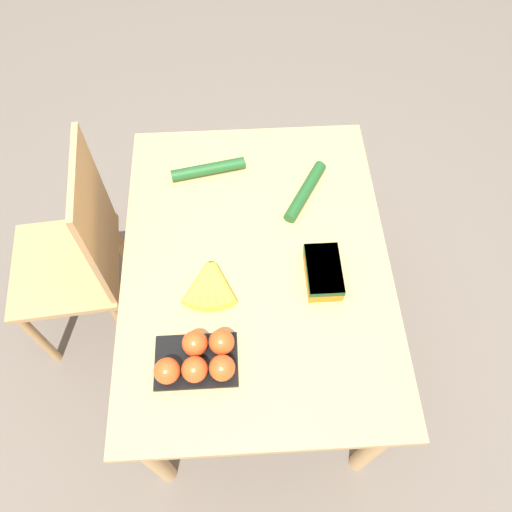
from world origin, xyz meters
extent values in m
plane|color=#665B51|center=(0.00, 0.00, 0.00)|extent=(12.00, 12.00, 0.00)
cube|color=tan|center=(0.00, 0.00, 0.71)|extent=(1.17, 0.86, 0.03)
cylinder|color=tan|center=(-0.52, -0.37, 0.35)|extent=(0.06, 0.06, 0.70)
cylinder|color=tan|center=(0.52, -0.37, 0.35)|extent=(0.06, 0.06, 0.70)
cylinder|color=tan|center=(-0.52, 0.37, 0.35)|extent=(0.06, 0.06, 0.70)
cylinder|color=tan|center=(0.52, 0.37, 0.35)|extent=(0.06, 0.06, 0.70)
cube|color=tan|center=(0.17, 0.72, 0.46)|extent=(0.45, 0.44, 0.03)
cube|color=tan|center=(0.19, 0.53, 0.73)|extent=(0.39, 0.05, 0.52)
cylinder|color=tan|center=(0.34, 0.91, 0.22)|extent=(0.04, 0.04, 0.45)
cylinder|color=tan|center=(-0.02, 0.87, 0.22)|extent=(0.04, 0.04, 0.45)
cylinder|color=tan|center=(0.37, 0.57, 0.22)|extent=(0.04, 0.04, 0.45)
cylinder|color=tan|center=(0.01, 0.54, 0.22)|extent=(0.04, 0.04, 0.45)
sphere|color=brown|center=(-0.02, 0.14, 0.75)|extent=(0.03, 0.03, 0.03)
cylinder|color=yellow|center=(-0.09, 0.18, 0.75)|extent=(0.15, 0.11, 0.04)
cylinder|color=yellow|center=(-0.09, 0.17, 0.75)|extent=(0.15, 0.09, 0.04)
cylinder|color=yellow|center=(-0.10, 0.15, 0.75)|extent=(0.15, 0.06, 0.04)
cylinder|color=yellow|center=(-0.10, 0.14, 0.75)|extent=(0.15, 0.04, 0.04)
cylinder|color=yellow|center=(-0.10, 0.13, 0.75)|extent=(0.15, 0.07, 0.04)
cylinder|color=yellow|center=(-0.09, 0.11, 0.75)|extent=(0.15, 0.10, 0.04)
cube|color=black|center=(-0.33, 0.19, 0.73)|extent=(0.16, 0.24, 0.01)
sphere|color=#DB4C1E|center=(-0.36, 0.11, 0.77)|extent=(0.07, 0.07, 0.07)
sphere|color=#DB4C1E|center=(-0.29, 0.11, 0.77)|extent=(0.07, 0.07, 0.07)
sphere|color=#DB4C1E|center=(-0.36, 0.19, 0.77)|extent=(0.07, 0.07, 0.07)
sphere|color=#DB4C1E|center=(-0.29, 0.19, 0.77)|extent=(0.07, 0.07, 0.07)
sphere|color=#DB4C1E|center=(-0.36, 0.27, 0.77)|extent=(0.07, 0.07, 0.07)
cube|color=orange|center=(-0.07, -0.21, 0.76)|extent=(0.18, 0.11, 0.06)
cube|color=#19471E|center=(-0.07, -0.21, 0.78)|extent=(0.18, 0.11, 0.02)
cylinder|color=#1E5123|center=(0.37, 0.15, 0.75)|extent=(0.09, 0.27, 0.04)
cylinder|color=#1E5123|center=(0.26, -0.19, 0.75)|extent=(0.25, 0.17, 0.04)
camera|label=1|loc=(-0.81, 0.04, 2.12)|focal=35.00mm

